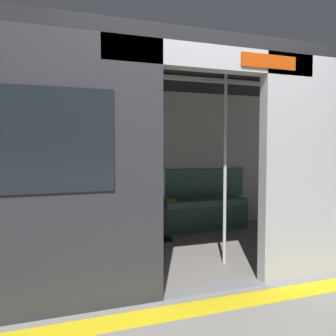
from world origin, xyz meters
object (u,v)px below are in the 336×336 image
(person_seated, at_px, (149,188))
(grab_pole_far, at_px, (225,167))
(train_car, at_px, (163,129))
(book, at_px, (170,200))
(bench_seat, at_px, (146,210))
(grab_pole_door, at_px, (150,169))
(handbag, at_px, (118,197))

(person_seated, xyz_separation_m, grab_pole_far, (-0.40, 1.47, 0.36))
(train_car, bearing_deg, book, -114.65)
(bench_seat, relative_size, grab_pole_door, 1.54)
(person_seated, relative_size, handbag, 4.57)
(person_seated, bearing_deg, grab_pole_door, 73.57)
(train_car, relative_size, handbag, 24.62)
(book, bearing_deg, person_seated, 25.09)
(person_seated, distance_m, book, 0.41)
(bench_seat, bearing_deg, person_seated, 120.79)
(book, bearing_deg, grab_pole_door, 77.57)
(book, xyz_separation_m, grab_pole_far, (-0.05, 1.54, 0.57))
(train_car, distance_m, handbag, 1.41)
(train_car, xyz_separation_m, person_seated, (-0.10, -0.90, -0.79))
(book, relative_size, grab_pole_far, 0.11)
(train_car, xyz_separation_m, bench_seat, (-0.07, -0.95, -1.11))
(book, height_order, grab_pole_far, grab_pole_far)
(person_seated, bearing_deg, grab_pole_far, 105.15)
(bench_seat, bearing_deg, train_car, 86.05)
(bench_seat, distance_m, grab_pole_door, 1.81)
(train_car, relative_size, bench_seat, 2.00)
(person_seated, distance_m, grab_pole_door, 1.67)
(handbag, xyz_separation_m, grab_pole_far, (-0.81, 1.60, 0.50))
(person_seated, height_order, grab_pole_door, grab_pole_door)
(train_car, bearing_deg, handbag, -73.04)
(train_car, xyz_separation_m, handbag, (0.31, -1.03, -0.92))
(train_car, bearing_deg, bench_seat, -93.95)
(grab_pole_far, bearing_deg, train_car, -49.14)
(grab_pole_door, relative_size, grab_pole_far, 1.00)
(train_car, xyz_separation_m, grab_pole_door, (0.36, 0.66, -0.42))
(grab_pole_far, bearing_deg, book, -88.11)
(bench_seat, distance_m, person_seated, 0.33)
(handbag, bearing_deg, bench_seat, 168.88)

